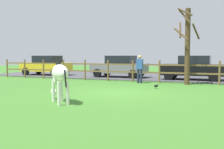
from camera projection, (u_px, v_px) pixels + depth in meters
name	position (u px, v px, depth m)	size (l,w,h in m)	color
ground_plane	(119.00, 93.00, 11.93)	(60.00, 60.00, 0.00)	#3D7528
parking_asphalt	(164.00, 77.00, 20.50)	(28.00, 7.40, 0.05)	#47474C
paddock_fence	(146.00, 70.00, 16.57)	(21.68, 0.11, 1.33)	brown
bare_tree	(187.00, 44.00, 15.13)	(1.37, 1.12, 4.21)	#513A23
zebra	(59.00, 76.00, 9.30)	(1.55, 1.46, 1.41)	white
crow_on_grass	(156.00, 86.00, 13.45)	(0.22, 0.10, 0.20)	black
parked_car_grey	(120.00, 66.00, 19.99)	(4.03, 1.93, 1.56)	slate
parked_car_black	(193.00, 68.00, 17.77)	(4.02, 1.91, 1.56)	black
parked_car_yellow	(46.00, 65.00, 22.27)	(4.04, 1.96, 1.56)	yellow
visitor_near_fence	(140.00, 68.00, 16.06)	(0.36, 0.23, 1.64)	#232847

